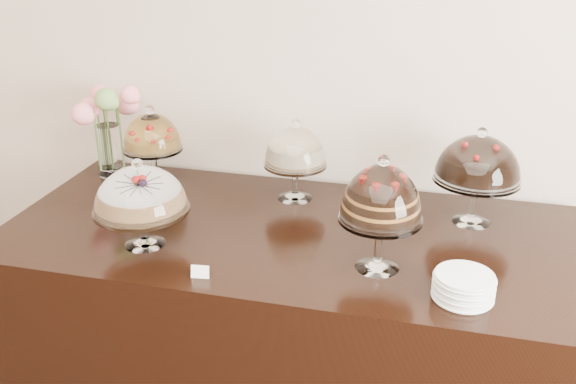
% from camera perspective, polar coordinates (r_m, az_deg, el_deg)
% --- Properties ---
extents(wall_back, '(5.00, 0.04, 3.00)m').
position_cam_1_polar(wall_back, '(2.72, 9.80, 12.43)').
color(wall_back, beige).
rests_on(wall_back, ground).
extents(display_counter, '(2.20, 1.00, 0.90)m').
position_cam_1_polar(display_counter, '(2.68, 0.27, -12.01)').
color(display_counter, black).
rests_on(display_counter, ground).
extents(cake_stand_sugar_sponge, '(0.34, 0.34, 0.33)m').
position_cam_1_polar(cake_stand_sugar_sponge, '(2.32, -13.01, -0.12)').
color(cake_stand_sugar_sponge, white).
rests_on(cake_stand_sugar_sponge, display_counter).
extents(cake_stand_choco_layer, '(0.28, 0.28, 0.41)m').
position_cam_1_polar(cake_stand_choco_layer, '(2.11, 8.30, -0.50)').
color(cake_stand_choco_layer, white).
rests_on(cake_stand_choco_layer, display_counter).
extents(cake_stand_cheesecake, '(0.26, 0.26, 0.35)m').
position_cam_1_polar(cake_stand_cheesecake, '(2.64, 0.66, 3.73)').
color(cake_stand_cheesecake, white).
rests_on(cake_stand_cheesecake, display_counter).
extents(cake_stand_dark_choco, '(0.33, 0.33, 0.39)m').
position_cam_1_polar(cake_stand_dark_choco, '(2.52, 16.56, 2.54)').
color(cake_stand_dark_choco, white).
rests_on(cake_stand_dark_choco, display_counter).
extents(cake_stand_fruit_tart, '(0.26, 0.26, 0.37)m').
position_cam_1_polar(cake_stand_fruit_tart, '(2.83, -12.00, 4.89)').
color(cake_stand_fruit_tart, white).
rests_on(cake_stand_fruit_tart, display_counter).
extents(flower_vase, '(0.29, 0.31, 0.43)m').
position_cam_1_polar(flower_vase, '(3.00, -15.76, 6.22)').
color(flower_vase, white).
rests_on(flower_vase, display_counter).
extents(plate_stack, '(0.19, 0.19, 0.08)m').
position_cam_1_polar(plate_stack, '(2.09, 15.34, -8.10)').
color(plate_stack, white).
rests_on(plate_stack, display_counter).
extents(price_card_left, '(0.06, 0.02, 0.04)m').
position_cam_1_polar(price_card_left, '(2.15, -7.83, -7.04)').
color(price_card_left, white).
rests_on(price_card_left, display_counter).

